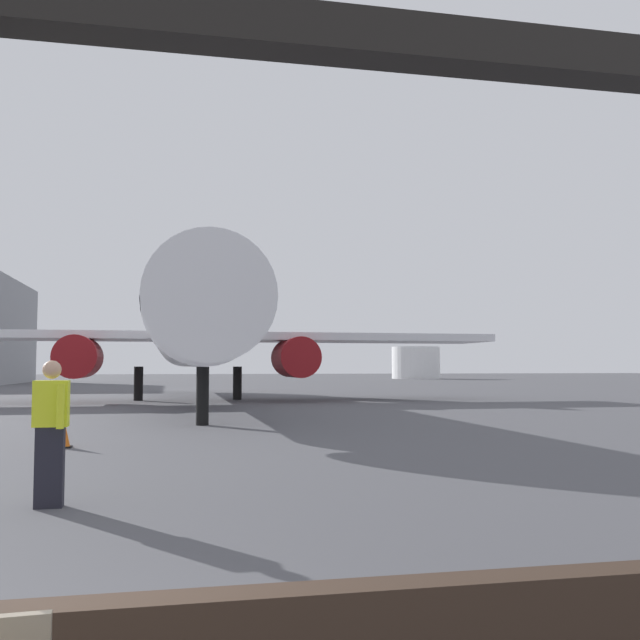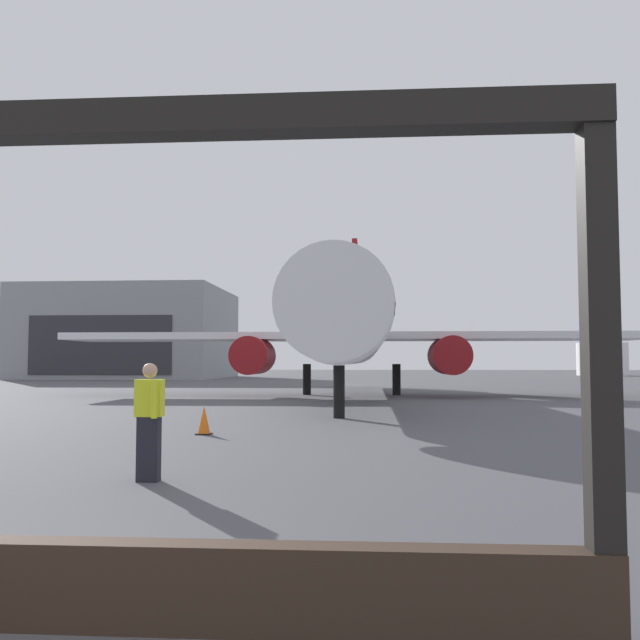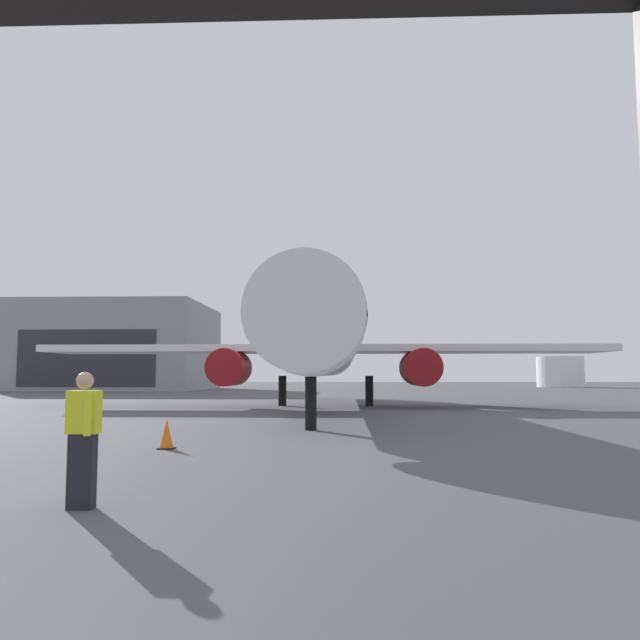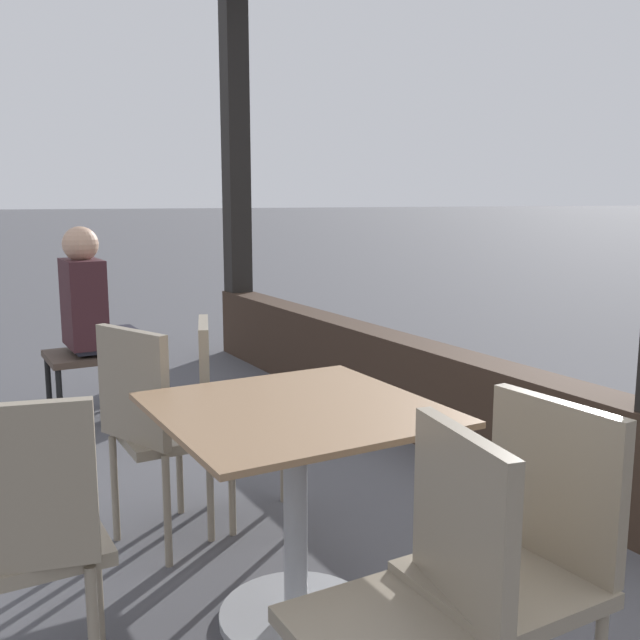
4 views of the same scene
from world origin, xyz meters
name	(u,v)px [view 4 (image 4 of 4)]	position (x,y,z in m)	size (l,w,h in m)	color
dining_table	(295,491)	(-0.29, -1.52, 0.46)	(0.85, 0.85, 0.75)	#8C6B4C
cafe_chair_window_left	(21,530)	(-0.21, -2.37, 0.56)	(0.46, 0.46, 0.92)	gray
cafe_chair_window_right	(525,546)	(0.48, -1.27, 0.54)	(0.41, 0.41, 0.91)	gray
cafe_chair_aisle_left	(421,592)	(0.50, -1.61, 0.53)	(0.45, 0.45, 0.90)	gray
cafe_chair_aisle_right	(229,404)	(-1.10, -1.43, 0.54)	(0.49, 0.49, 0.90)	gray
cafe_chair_side_extra	(154,418)	(-1.04, -1.77, 0.54)	(0.49, 0.49, 0.91)	gray
lounge_bench	(87,362)	(-2.92, -1.66, 0.38)	(0.48, 0.48, 0.44)	#47382D
seated_passenger	(96,316)	(-2.90, -1.59, 0.67)	(0.42, 0.46, 1.24)	black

